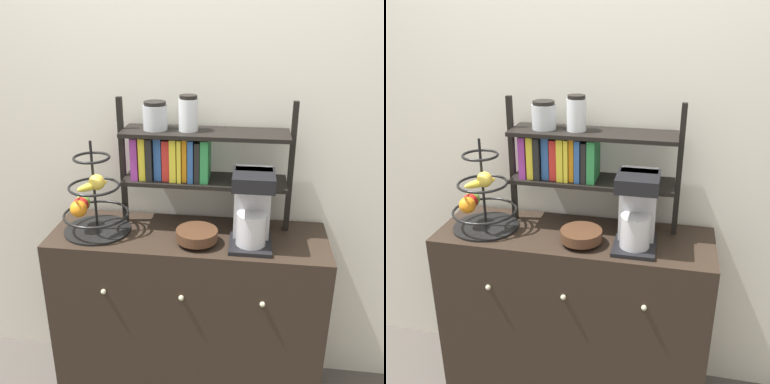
# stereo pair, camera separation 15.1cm
# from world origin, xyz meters

# --- Properties ---
(wall_back) EXTENTS (7.00, 0.05, 2.60)m
(wall_back) POSITION_xyz_m (0.00, 0.45, 1.30)
(wall_back) COLOR silver
(wall_back) RESTS_ON ground_plane
(sideboard) EXTENTS (1.25, 0.42, 0.90)m
(sideboard) POSITION_xyz_m (0.00, 0.20, 0.45)
(sideboard) COLOR black
(sideboard) RESTS_ON ground_plane
(coffee_maker) EXTENTS (0.18, 0.21, 0.34)m
(coffee_maker) POSITION_xyz_m (0.28, 0.16, 1.07)
(coffee_maker) COLOR black
(coffee_maker) RESTS_ON sideboard
(fruit_stand) EXTENTS (0.30, 0.30, 0.43)m
(fruit_stand) POSITION_xyz_m (-0.43, 0.18, 1.04)
(fruit_stand) COLOR black
(fruit_stand) RESTS_ON sideboard
(wooden_bowl) EXTENTS (0.18, 0.18, 0.07)m
(wooden_bowl) POSITION_xyz_m (0.05, 0.12, 0.94)
(wooden_bowl) COLOR #422819
(wooden_bowl) RESTS_ON sideboard
(shelf_hutch) EXTENTS (0.78, 0.20, 0.61)m
(shelf_hutch) POSITION_xyz_m (-0.03, 0.31, 1.26)
(shelf_hutch) COLOR black
(shelf_hutch) RESTS_ON sideboard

